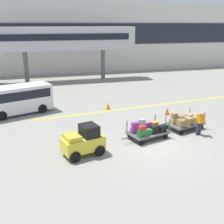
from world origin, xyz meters
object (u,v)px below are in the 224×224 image
baggage_tug (83,141)px  baggage_handler (200,122)px  safety_cone_near (167,111)px  baggage_cart_middle (185,121)px  shuttle_van (18,98)px  baggage_cart_lead (147,130)px  safety_cone_far (108,106)px

baggage_tug → baggage_handler: 7.26m
baggage_handler → safety_cone_near: bearing=90.6°
baggage_cart_middle → shuttle_van: (-10.36, 6.34, 0.71)m
baggage_cart_middle → safety_cone_near: 3.02m
baggage_cart_lead → baggage_handler: baggage_handler is taller
baggage_cart_middle → shuttle_van: shuttle_van is taller
baggage_handler → shuttle_van: size_ratio=0.30×
baggage_cart_lead → baggage_cart_middle: 3.02m
baggage_handler → safety_cone_far: bearing=120.7°
baggage_cart_middle → shuttle_van: 12.17m
shuttle_van → safety_cone_far: (6.73, -0.85, -0.96)m
baggage_tug → baggage_cart_middle: bearing=14.9°
baggage_cart_middle → safety_cone_near: size_ratio=5.61×
baggage_tug → safety_cone_far: size_ratio=4.20×
baggage_tug → baggage_handler: baggage_tug is taller
baggage_cart_lead → baggage_tug: bearing=-165.1°
baggage_tug → shuttle_van: bearing=112.9°
baggage_handler → shuttle_van: 13.07m
baggage_tug → baggage_cart_lead: bearing=14.9°
baggage_cart_middle → baggage_handler: size_ratio=1.97×
baggage_cart_middle → baggage_cart_lead: bearing=-165.1°
shuttle_van → baggage_cart_lead: bearing=-43.7°
baggage_cart_middle → baggage_handler: (0.32, -1.18, 0.34)m
baggage_cart_middle → safety_cone_far: baggage_cart_middle is taller
baggage_cart_middle → shuttle_van: size_ratio=0.60×
baggage_cart_middle → safety_cone_near: (0.28, 2.99, -0.25)m
baggage_cart_lead → safety_cone_far: bearing=96.5°
baggage_tug → shuttle_van: 8.89m
baggage_handler → shuttle_van: shuttle_van is taller
baggage_cart_lead → shuttle_van: (-7.45, 7.11, 0.70)m
baggage_handler → safety_cone_far: baggage_handler is taller
baggage_cart_middle → safety_cone_near: baggage_cart_middle is taller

